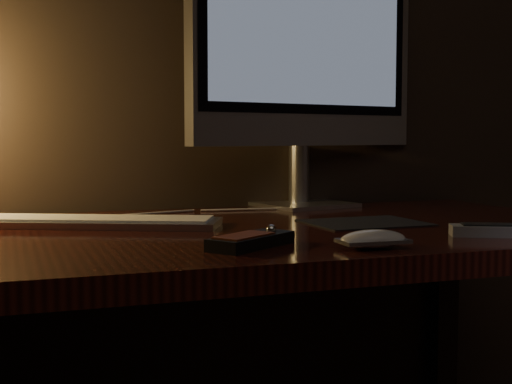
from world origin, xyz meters
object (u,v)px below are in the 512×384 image
object	(u,v)px
desk	(185,292)
mouse	(373,242)
keyboard	(98,222)
tv_remote	(507,230)
monitor	(306,42)
media_remote	(251,240)

from	to	relation	value
desk	mouse	bearing A→B (deg)	-61.66
desk	keyboard	distance (m)	0.21
desk	tv_remote	size ratio (longest dim) A/B	8.59
mouse	tv_remote	xyz separation A→B (m)	(0.28, 0.04, 0.00)
desk	monitor	size ratio (longest dim) A/B	2.42
desk	media_remote	bearing A→B (deg)	-84.12
keyboard	media_remote	world-z (taller)	media_remote
keyboard	tv_remote	xyz separation A→B (m)	(0.63, -0.37, 0.00)
monitor	mouse	xyz separation A→B (m)	(-0.16, -0.62, -0.38)
monitor	mouse	size ratio (longest dim) A/B	6.34
keyboard	mouse	world-z (taller)	mouse
keyboard	mouse	xyz separation A→B (m)	(0.36, -0.41, 0.00)
desk	monitor	world-z (taller)	monitor
mouse	media_remote	world-z (taller)	media_remote
mouse	media_remote	xyz separation A→B (m)	(-0.17, 0.07, 0.00)
tv_remote	desk	bearing A→B (deg)	171.28
media_remote	mouse	bearing A→B (deg)	-58.72
keyboard	mouse	size ratio (longest dim) A/B	4.38
keyboard	media_remote	bearing A→B (deg)	-36.72
monitor	keyboard	xyz separation A→B (m)	(-0.52, -0.21, -0.38)
mouse	media_remote	distance (m)	0.18
mouse	tv_remote	world-z (taller)	tv_remote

